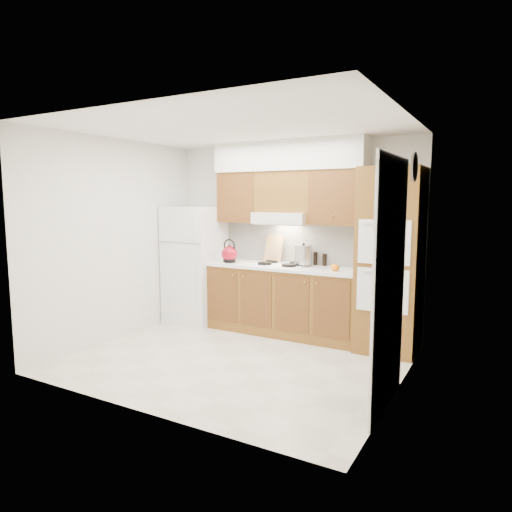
{
  "coord_description": "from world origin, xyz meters",
  "views": [
    {
      "loc": [
        2.66,
        -4.29,
        1.83
      ],
      "look_at": [
        0.02,
        0.45,
        1.15
      ],
      "focal_mm": 32.0,
      "sensor_mm": 36.0,
      "label": 1
    }
  ],
  "objects": [
    {
      "name": "floor",
      "position": [
        0.0,
        0.0,
        0.0
      ],
      "size": [
        3.6,
        3.6,
        0.0
      ],
      "primitive_type": "plane",
      "color": "beige",
      "rests_on": "ground"
    },
    {
      "name": "ceiling",
      "position": [
        0.0,
        0.0,
        2.6
      ],
      "size": [
        3.6,
        3.6,
        0.0
      ],
      "primitive_type": "plane",
      "color": "white",
      "rests_on": "wall_back"
    },
    {
      "name": "wall_back",
      "position": [
        0.0,
        1.5,
        1.3
      ],
      "size": [
        3.6,
        0.02,
        2.6
      ],
      "primitive_type": "cube",
      "color": "silver",
      "rests_on": "floor"
    },
    {
      "name": "wall_left",
      "position": [
        -1.8,
        0.0,
        1.3
      ],
      "size": [
        0.02,
        3.0,
        2.6
      ],
      "primitive_type": "cube",
      "color": "silver",
      "rests_on": "floor"
    },
    {
      "name": "wall_right",
      "position": [
        1.8,
        0.0,
        1.3
      ],
      "size": [
        0.02,
        3.0,
        2.6
      ],
      "primitive_type": "cube",
      "color": "silver",
      "rests_on": "floor"
    },
    {
      "name": "fridge",
      "position": [
        -1.41,
        1.14,
        0.86
      ],
      "size": [
        0.75,
        0.72,
        1.72
      ],
      "primitive_type": "cube",
      "color": "white",
      "rests_on": "floor"
    },
    {
      "name": "base_cabinets",
      "position": [
        0.02,
        1.2,
        0.45
      ],
      "size": [
        2.11,
        0.6,
        0.9
      ],
      "primitive_type": "cube",
      "color": "brown",
      "rests_on": "floor"
    },
    {
      "name": "countertop",
      "position": [
        0.03,
        1.19,
        0.92
      ],
      "size": [
        2.13,
        0.62,
        0.04
      ],
      "primitive_type": "cube",
      "color": "white",
      "rests_on": "base_cabinets"
    },
    {
      "name": "backsplash",
      "position": [
        0.02,
        1.49,
        1.22
      ],
      "size": [
        2.11,
        0.03,
        0.56
      ],
      "primitive_type": "cube",
      "color": "white",
      "rests_on": "countertop"
    },
    {
      "name": "oven_cabinet",
      "position": [
        1.44,
        1.18,
        1.1
      ],
      "size": [
        0.7,
        0.65,
        2.2
      ],
      "primitive_type": "cube",
      "color": "brown",
      "rests_on": "floor"
    },
    {
      "name": "upper_cab_left",
      "position": [
        -0.71,
        1.33,
        1.85
      ],
      "size": [
        0.63,
        0.33,
        0.7
      ],
      "primitive_type": "cube",
      "color": "brown",
      "rests_on": "wall_back"
    },
    {
      "name": "upper_cab_right",
      "position": [
        0.72,
        1.33,
        1.85
      ],
      "size": [
        0.73,
        0.33,
        0.7
      ],
      "primitive_type": "cube",
      "color": "brown",
      "rests_on": "wall_back"
    },
    {
      "name": "range_hood",
      "position": [
        -0.02,
        1.27,
        1.57
      ],
      "size": [
        0.75,
        0.45,
        0.15
      ],
      "primitive_type": "cube",
      "color": "silver",
      "rests_on": "wall_back"
    },
    {
      "name": "upper_cab_over_hood",
      "position": [
        -0.02,
        1.33,
        1.92
      ],
      "size": [
        0.75,
        0.33,
        0.55
      ],
      "primitive_type": "cube",
      "color": "brown",
      "rests_on": "range_hood"
    },
    {
      "name": "soffit",
      "position": [
        0.03,
        1.32,
        2.4
      ],
      "size": [
        2.13,
        0.36,
        0.4
      ],
      "primitive_type": "cube",
      "color": "silver",
      "rests_on": "wall_back"
    },
    {
      "name": "cooktop",
      "position": [
        -0.02,
        1.21,
        0.95
      ],
      "size": [
        0.74,
        0.5,
        0.01
      ],
      "primitive_type": "cube",
      "color": "white",
      "rests_on": "countertop"
    },
    {
      "name": "doorway",
      "position": [
        1.79,
        -0.35,
        1.05
      ],
      "size": [
        0.02,
        0.9,
        2.1
      ],
      "primitive_type": "cube",
      "color": "black",
      "rests_on": "floor"
    },
    {
      "name": "wall_clock",
      "position": [
        1.79,
        0.55,
        2.15
      ],
      "size": [
        0.02,
        0.3,
        0.3
      ],
      "primitive_type": "cylinder",
      "rotation": [
        0.0,
        1.57,
        0.0
      ],
      "color": "#3F3833",
      "rests_on": "wall_right"
    },
    {
      "name": "kettle",
      "position": [
        -0.77,
        1.09,
        1.06
      ],
      "size": [
        0.23,
        0.23,
        0.22
      ],
      "primitive_type": "sphere",
      "rotation": [
        0.0,
        0.0,
        0.02
      ],
      "color": "maroon",
      "rests_on": "countertop"
    },
    {
      "name": "cutting_board",
      "position": [
        -0.21,
        1.37,
        1.14
      ],
      "size": [
        0.31,
        0.17,
        0.39
      ],
      "primitive_type": "cube",
      "rotation": [
        -0.21,
        0.0,
        -0.23
      ],
      "color": "tan",
      "rests_on": "countertop"
    },
    {
      "name": "stock_pot",
      "position": [
        0.28,
        1.27,
        1.09
      ],
      "size": [
        0.3,
        0.3,
        0.24
      ],
      "primitive_type": "cylinder",
      "rotation": [
        0.0,
        0.0,
        0.34
      ],
      "color": "silver",
      "rests_on": "cooktop"
    },
    {
      "name": "condiment_a",
      "position": [
        0.28,
        1.34,
        1.04
      ],
      "size": [
        0.06,
        0.06,
        0.2
      ],
      "primitive_type": "cylinder",
      "rotation": [
        0.0,
        0.0,
        -0.1
      ],
      "color": "black",
      "rests_on": "countertop"
    },
    {
      "name": "condiment_b",
      "position": [
        0.38,
        1.45,
        1.03
      ],
      "size": [
        0.06,
        0.06,
        0.18
      ],
      "primitive_type": "cylinder",
      "rotation": [
        0.0,
        0.0,
        -0.04
      ],
      "color": "black",
      "rests_on": "countertop"
    },
    {
      "name": "condiment_c",
      "position": [
        0.51,
        1.45,
        1.02
      ],
      "size": [
        0.06,
        0.06,
        0.16
      ],
      "primitive_type": "cylinder",
      "rotation": [
        0.0,
        0.0,
        -0.02
      ],
      "color": "black",
      "rests_on": "countertop"
    },
    {
      "name": "orange_near",
      "position": [
        0.8,
        1.07,
        0.98
      ],
      "size": [
        0.1,
        0.1,
        0.08
      ],
      "primitive_type": "sphere",
      "rotation": [
        0.0,
        0.0,
        -0.29
      ],
      "color": "orange",
      "rests_on": "countertop"
    },
    {
      "name": "orange_far",
      "position": [
        0.78,
        1.08,
        0.98
      ],
      "size": [
        0.1,
        0.1,
        0.09
      ],
      "primitive_type": "sphere",
      "rotation": [
        0.0,
        0.0,
        0.11
      ],
      "color": "orange",
      "rests_on": "countertop"
    }
  ]
}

